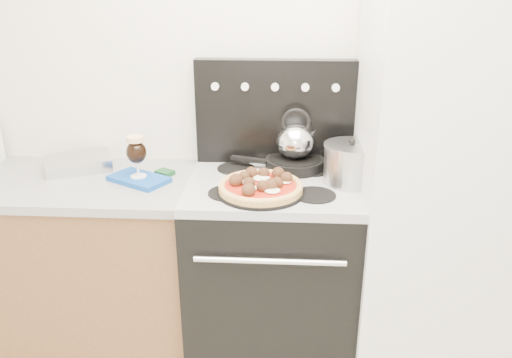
# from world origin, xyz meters

# --- Properties ---
(room_shell) EXTENTS (3.52, 3.01, 2.52)m
(room_shell) POSITION_xyz_m (0.00, 0.29, 1.25)
(room_shell) COLOR beige
(room_shell) RESTS_ON ground
(base_cabinet) EXTENTS (1.45, 0.60, 0.86)m
(base_cabinet) POSITION_xyz_m (-1.02, 1.20, 0.43)
(base_cabinet) COLOR brown
(base_cabinet) RESTS_ON ground
(countertop) EXTENTS (1.48, 0.63, 0.04)m
(countertop) POSITION_xyz_m (-1.02, 1.20, 0.88)
(countertop) COLOR #949495
(countertop) RESTS_ON base_cabinet
(stove_body) EXTENTS (0.76, 0.65, 0.88)m
(stove_body) POSITION_xyz_m (0.08, 1.18, 0.44)
(stove_body) COLOR black
(stove_body) RESTS_ON ground
(cooktop) EXTENTS (0.76, 0.65, 0.04)m
(cooktop) POSITION_xyz_m (0.08, 1.18, 0.90)
(cooktop) COLOR #ADADB2
(cooktop) RESTS_ON stove_body
(backguard) EXTENTS (0.76, 0.08, 0.50)m
(backguard) POSITION_xyz_m (0.08, 1.45, 1.17)
(backguard) COLOR black
(backguard) RESTS_ON cooktop
(fridge) EXTENTS (0.64, 0.68, 1.90)m
(fridge) POSITION_xyz_m (0.78, 1.15, 0.95)
(fridge) COLOR silver
(fridge) RESTS_ON ground
(foil_sheet) EXTENTS (0.36, 0.32, 0.06)m
(foil_sheet) POSITION_xyz_m (-0.87, 1.33, 0.93)
(foil_sheet) COLOR silver
(foil_sheet) RESTS_ON countertop
(oven_mitt) EXTENTS (0.31, 0.27, 0.02)m
(oven_mitt) POSITION_xyz_m (-0.53, 1.19, 0.91)
(oven_mitt) COLOR #134BA9
(oven_mitt) RESTS_ON countertop
(beer_glass) EXTENTS (0.09, 0.09, 0.20)m
(beer_glass) POSITION_xyz_m (-0.53, 1.19, 1.02)
(beer_glass) COLOR black
(beer_glass) RESTS_ON oven_mitt
(pizza_pan) EXTENTS (0.42, 0.42, 0.01)m
(pizza_pan) POSITION_xyz_m (0.03, 1.04, 0.93)
(pizza_pan) COLOR black
(pizza_pan) RESTS_ON cooktop
(pizza) EXTENTS (0.39, 0.39, 0.05)m
(pizza) POSITION_xyz_m (0.03, 1.04, 0.96)
(pizza) COLOR #DD9E4D
(pizza) RESTS_ON pizza_pan
(skillet) EXTENTS (0.35, 0.35, 0.05)m
(skillet) POSITION_xyz_m (0.18, 1.35, 0.95)
(skillet) COLOR black
(skillet) RESTS_ON cooktop
(tea_kettle) EXTENTS (0.23, 0.23, 0.20)m
(tea_kettle) POSITION_xyz_m (0.18, 1.35, 1.07)
(tea_kettle) COLOR #B4B2C4
(tea_kettle) RESTS_ON skillet
(stock_pot) EXTENTS (0.28, 0.28, 0.17)m
(stock_pot) POSITION_xyz_m (0.42, 1.18, 1.00)
(stock_pot) COLOR #B1B1B4
(stock_pot) RESTS_ON cooktop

